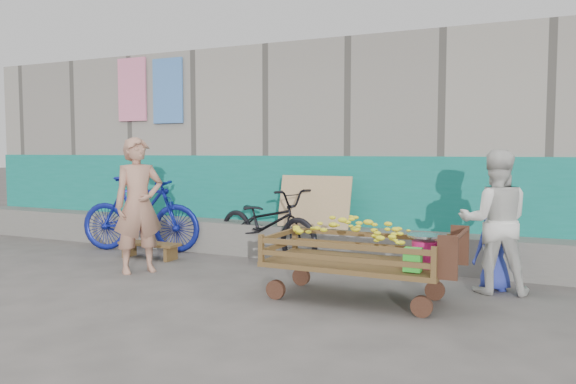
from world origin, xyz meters
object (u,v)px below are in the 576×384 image
at_px(vendor_man, 139,205).
at_px(bicycle_blue, 140,214).
at_px(bench, 149,247).
at_px(banana_cart, 352,245).
at_px(child, 495,249).
at_px(bicycle_dark, 267,224).
at_px(woman, 495,222).

relative_size(vendor_man, bicycle_blue, 0.90).
height_order(bench, vendor_man, vendor_man).
relative_size(banana_cart, vendor_man, 1.16).
xyz_separation_m(child, bicycle_dark, (-2.93, 0.48, 0.05)).
bearing_deg(child, bicycle_dark, -42.80).
height_order(child, bicycle_dark, bicycle_dark).
bearing_deg(child, banana_cart, 3.86).
relative_size(banana_cart, bench, 2.14).
bearing_deg(vendor_man, bicycle_dark, -4.47).
distance_m(vendor_man, bicycle_blue, 1.49).
distance_m(banana_cart, woman, 1.54).
height_order(child, bicycle_blue, bicycle_blue).
bearing_deg(banana_cart, bicycle_blue, 161.40).
relative_size(child, bicycle_dark, 0.48).
height_order(woman, bicycle_dark, woman).
bearing_deg(woman, bicycle_blue, -16.74).
relative_size(woman, child, 1.68).
bearing_deg(vendor_man, child, -44.07).
bearing_deg(bicycle_dark, bench, 131.48).
bearing_deg(child, vendor_man, -21.44).
distance_m(vendor_man, bicycle_dark, 1.73).
bearing_deg(bench, vendor_man, -58.80).
relative_size(vendor_man, bicycle_dark, 0.88).
bearing_deg(banana_cart, child, 37.44).
xyz_separation_m(bench, bicycle_blue, (-0.47, 0.39, 0.39)).
xyz_separation_m(vendor_man, bicycle_blue, (-0.92, 1.13, -0.27)).
relative_size(bench, vendor_man, 0.54).
distance_m(child, bicycle_dark, 2.97).
bearing_deg(banana_cart, vendor_man, 177.93).
bearing_deg(banana_cart, bicycle_dark, 139.63).
relative_size(vendor_man, child, 1.84).
height_order(banana_cart, bench, banana_cart).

